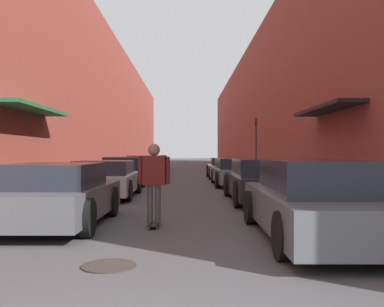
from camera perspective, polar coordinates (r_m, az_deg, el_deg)
ground at (r=29.50m, az=-1.11°, el=-2.67°), size 150.03×150.03×0.00m
curb_strip_left at (r=36.60m, az=-7.89°, el=-2.02°), size 1.80×68.19×0.12m
curb_strip_right at (r=36.55m, az=5.84°, el=-2.03°), size 1.80×68.19×0.12m
building_row_left at (r=37.23m, az=-12.35°, el=5.92°), size 4.90×68.19×10.39m
building_row_right at (r=37.14m, az=10.32°, el=5.80°), size 4.90×68.19×10.21m
parked_car_left_0 at (r=8.91m, az=-17.48°, el=-5.34°), size 1.91×4.01×1.24m
parked_car_left_1 at (r=14.19m, az=-11.45°, el=-3.38°), size 2.00×4.19×1.19m
parked_car_left_2 at (r=19.46m, az=-8.78°, el=-2.36°), size 1.95×4.67×1.25m
parked_car_left_3 at (r=25.32m, az=-6.51°, el=-1.75°), size 1.98×4.19×1.26m
parked_car_left_4 at (r=30.31m, az=-5.62°, el=-1.46°), size 1.85×4.45×1.23m
parked_car_left_5 at (r=36.26m, az=-4.73°, el=-1.19°), size 2.08×4.62×1.22m
parked_car_right_0 at (r=7.52m, az=16.38°, el=-6.11°), size 2.00×4.80×1.33m
parked_car_right_1 at (r=12.84m, az=9.60°, el=-3.58°), size 2.09×4.70×1.26m
parked_car_right_2 at (r=18.78m, az=5.73°, el=-2.49°), size 1.89×4.64×1.20m
parked_car_right_3 at (r=24.18m, az=4.46°, el=-1.93°), size 2.00×4.21×1.15m
skateboarder at (r=8.42m, az=-5.09°, el=-2.98°), size 0.62×0.78×1.63m
manhole_cover at (r=5.75m, az=-11.03°, el=-14.47°), size 0.70×0.70×0.02m
traffic_light at (r=27.07m, az=8.53°, el=1.86°), size 0.16×0.22×3.46m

